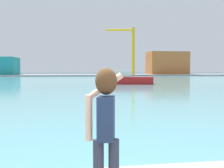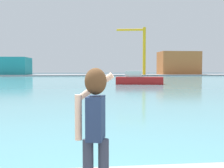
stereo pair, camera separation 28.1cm
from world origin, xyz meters
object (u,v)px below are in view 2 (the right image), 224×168
object	(u,v)px
port_crane	(141,46)
person_photographer	(95,121)
warehouse_left	(13,66)
warehouse_right	(179,63)
boat_moored	(138,79)

from	to	relation	value
port_crane	person_photographer	bearing A→B (deg)	-102.56
warehouse_left	warehouse_right	size ratio (longest dim) A/B	0.89
boat_moored	warehouse_left	world-z (taller)	warehouse_left
person_photographer	port_crane	distance (m)	87.64
person_photographer	port_crane	world-z (taller)	port_crane
warehouse_right	person_photographer	bearing A→B (deg)	-110.53
warehouse_left	person_photographer	bearing A→B (deg)	-75.14
warehouse_left	port_crane	size ratio (longest dim) A/B	0.79
warehouse_right	port_crane	bearing A→B (deg)	-158.40
port_crane	warehouse_left	bearing A→B (deg)	171.41
person_photographer	port_crane	xyz separation A→B (m)	(18.98, 85.16, 8.22)
person_photographer	boat_moored	size ratio (longest dim) A/B	0.24
person_photographer	warehouse_right	distance (m)	97.39
warehouse_right	boat_moored	bearing A→B (deg)	-115.34
boat_moored	warehouse_left	size ratio (longest dim) A/B	0.57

